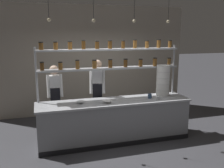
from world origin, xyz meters
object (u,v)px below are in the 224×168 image
serving_cup_by_board (150,96)px  prep_bowl_center_front (107,102)px  chef_center (97,91)px  prep_bowl_near_left (81,102)px  spice_shelf_unit (110,60)px  chef_left (55,95)px  serving_cup_front (158,98)px  container_stack (163,80)px

serving_cup_by_board → prep_bowl_center_front: bearing=-173.4°
chef_center → prep_bowl_near_left: 0.78m
spice_shelf_unit → prep_bowl_near_left: bearing=-155.4°
chef_left → prep_bowl_near_left: chef_left is taller
serving_cup_front → serving_cup_by_board: bearing=125.7°
container_stack → serving_cup_front: (-0.28, -0.34, -0.32)m
chef_left → prep_bowl_near_left: 0.90m
chef_center → prep_bowl_near_left: chef_center is taller
prep_bowl_center_front → serving_cup_front: 1.16m
serving_cup_front → chef_center: bearing=147.3°
chef_left → chef_center: (0.97, -0.18, 0.09)m
prep_bowl_near_left → prep_bowl_center_front: (0.54, -0.13, 0.01)m
chef_left → serving_cup_by_board: 2.20m
spice_shelf_unit → chef_center: spice_shelf_unit is taller
container_stack → chef_left: bearing=166.0°
container_stack → spice_shelf_unit: bearing=171.6°
prep_bowl_near_left → serving_cup_front: (1.70, -0.19, 0.02)m
spice_shelf_unit → serving_cup_by_board: bearing=-22.8°
serving_cup_front → container_stack: bearing=50.7°
spice_shelf_unit → chef_center: size_ratio=1.84×
chef_center → prep_bowl_center_front: bearing=-73.4°
prep_bowl_near_left → chef_center: bearing=49.8°
spice_shelf_unit → chef_left: size_ratio=1.98×
prep_bowl_near_left → prep_bowl_center_front: 0.56m
spice_shelf_unit → prep_bowl_center_front: (-0.20, -0.47, -0.83)m
chef_center → serving_cup_front: size_ratio=21.77×
chef_center → spice_shelf_unit: bearing=-32.5°
spice_shelf_unit → serving_cup_front: size_ratio=40.10×
prep_bowl_center_front → chef_center: bearing=93.7°
spice_shelf_unit → prep_bowl_near_left: size_ratio=18.54×
chef_center → container_stack: 1.57m
spice_shelf_unit → chef_center: bearing=134.6°
container_stack → serving_cup_by_board: (-0.41, -0.17, -0.31)m
chef_left → container_stack: (2.46, -0.61, 0.34)m
prep_bowl_center_front → prep_bowl_near_left: bearing=166.5°
serving_cup_by_board → spice_shelf_unit: bearing=157.2°
container_stack → prep_bowl_center_front: size_ratio=3.38×
spice_shelf_unit → serving_cup_by_board: size_ratio=32.22×
chef_left → spice_shelf_unit: bearing=-19.0°
spice_shelf_unit → chef_left: (-1.22, 0.43, -0.83)m
prep_bowl_near_left → spice_shelf_unit: bearing=24.6°
container_stack → prep_bowl_near_left: bearing=-175.5°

